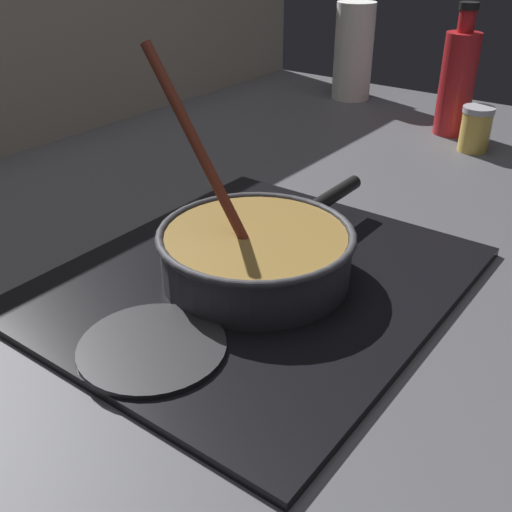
{
  "coord_description": "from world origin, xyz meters",
  "views": [
    {
      "loc": [
        -0.5,
        -0.37,
        0.44
      ],
      "look_at": [
        0.07,
        0.05,
        0.04
      ],
      "focal_mm": 43.16,
      "sensor_mm": 36.0,
      "label": 1
    }
  ],
  "objects_px": {
    "condiment_jar": "(476,129)",
    "paper_towel_roll": "(353,52)",
    "cooking_pan": "(256,252)",
    "oil_bottle": "(457,81)"
  },
  "relations": [
    {
      "from": "paper_towel_roll",
      "to": "oil_bottle",
      "type": "height_order",
      "value": "oil_bottle"
    },
    {
      "from": "condiment_jar",
      "to": "paper_towel_roll",
      "type": "height_order",
      "value": "paper_towel_roll"
    },
    {
      "from": "cooking_pan",
      "to": "condiment_jar",
      "type": "distance_m",
      "value": 0.71
    },
    {
      "from": "condiment_jar",
      "to": "paper_towel_roll",
      "type": "bearing_deg",
      "value": 61.7
    },
    {
      "from": "condiment_jar",
      "to": "oil_bottle",
      "type": "xyz_separation_m",
      "value": [
        0.09,
        0.08,
        0.07
      ]
    },
    {
      "from": "oil_bottle",
      "to": "cooking_pan",
      "type": "bearing_deg",
      "value": -177.38
    },
    {
      "from": "cooking_pan",
      "to": "paper_towel_roll",
      "type": "xyz_separation_m",
      "value": [
        0.94,
        0.37,
        0.07
      ]
    },
    {
      "from": "paper_towel_roll",
      "to": "oil_bottle",
      "type": "relative_size",
      "value": 0.87
    },
    {
      "from": "condiment_jar",
      "to": "paper_towel_roll",
      "type": "distance_m",
      "value": 0.49
    },
    {
      "from": "cooking_pan",
      "to": "paper_towel_roll",
      "type": "relative_size",
      "value": 1.62
    }
  ]
}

